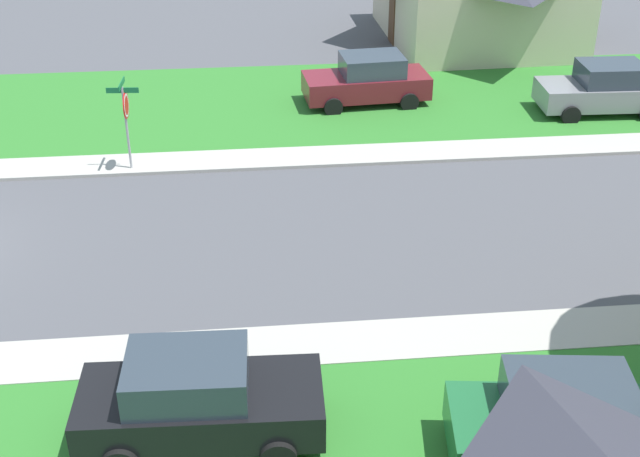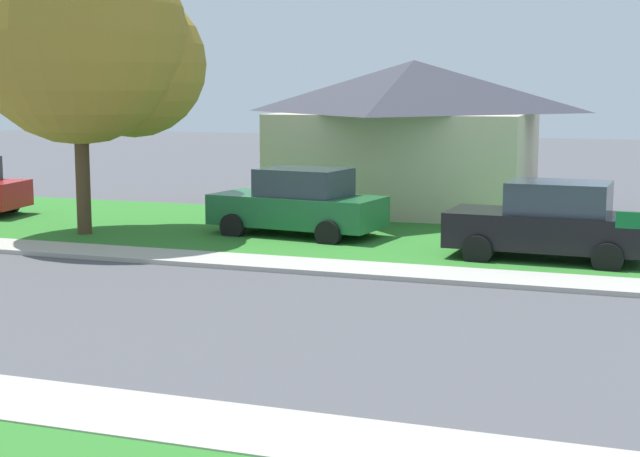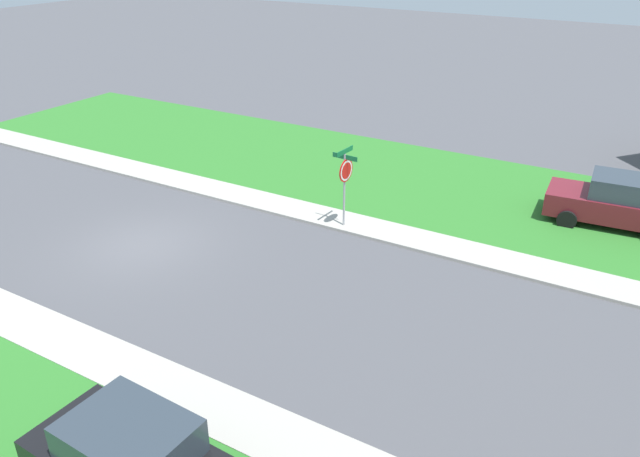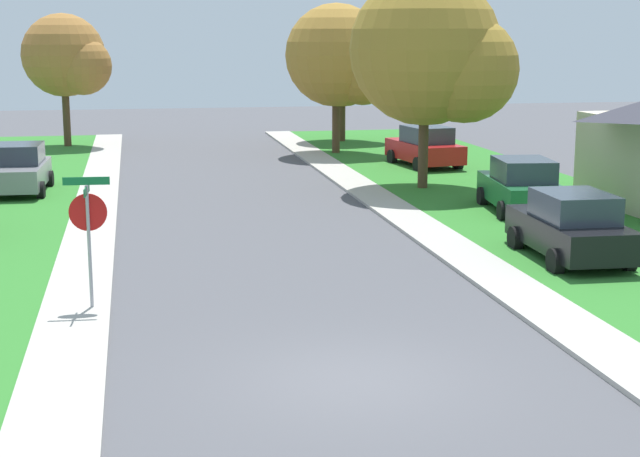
# 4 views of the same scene
# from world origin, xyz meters

# --- Properties ---
(sidewalk_east) EXTENTS (1.40, 56.00, 0.10)m
(sidewalk_east) POSITION_xyz_m (4.70, 12.00, 0.05)
(sidewalk_east) COLOR #ADA89E
(sidewalk_east) RESTS_ON ground
(sidewalk_west) EXTENTS (1.40, 56.00, 0.10)m
(sidewalk_west) POSITION_xyz_m (-4.70, 12.00, 0.05)
(sidewalk_west) COLOR #ADA89E
(sidewalk_west) RESTS_ON ground
(lawn_west) EXTENTS (8.00, 56.00, 0.08)m
(lawn_west) POSITION_xyz_m (-9.40, 12.00, 0.04)
(lawn_west) COLOR #2D7528
(lawn_west) RESTS_ON ground
(stop_sign_far_corner) EXTENTS (0.92, 0.92, 2.77)m
(stop_sign_far_corner) POSITION_xyz_m (-4.36, 4.92, 1.89)
(stop_sign_far_corner) COLOR #9E9EA3
(stop_sign_far_corner) RESTS_ON ground
(car_black_across_road) EXTENTS (2.16, 4.36, 1.76)m
(car_black_across_road) POSITION_xyz_m (7.13, 7.17, 0.87)
(car_black_across_road) COLOR black
(car_black_across_road) RESTS_ON ground
(car_grey_kerbside_mid) EXTENTS (2.15, 4.36, 1.76)m
(car_grey_kerbside_mid) POSITION_xyz_m (-7.42, 20.49, 0.87)
(car_grey_kerbside_mid) COLOR gray
(car_grey_kerbside_mid) RESTS_ON ground
(car_green_behind_trees) EXTENTS (2.43, 4.49, 1.76)m
(car_green_behind_trees) POSITION_xyz_m (8.47, 13.52, 0.87)
(car_green_behind_trees) COLOR #1E6033
(car_green_behind_trees) RESTS_ON ground
(car_maroon_driveway_right) EXTENTS (2.29, 4.43, 1.76)m
(car_maroon_driveway_right) POSITION_xyz_m (-9.10, 12.64, 0.87)
(car_maroon_driveway_right) COLOR maroon
(car_maroon_driveway_right) RESTS_ON ground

